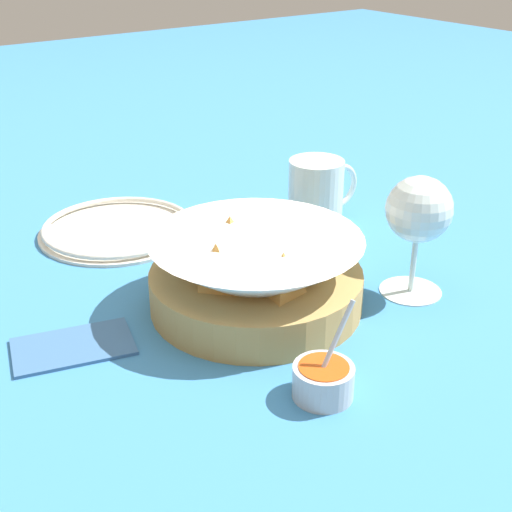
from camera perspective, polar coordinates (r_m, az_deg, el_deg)
name	(u,v)px	position (r m, az deg, el deg)	size (l,w,h in m)	color
ground_plane	(293,305)	(0.86, 2.94, -3.95)	(4.00, 4.00, 0.00)	teal
food_basket	(256,276)	(0.84, -0.02, -1.62)	(0.25, 0.25, 0.10)	#B2894C
sauce_cup	(323,379)	(0.71, 5.41, -9.80)	(0.07, 0.06, 0.10)	#B7B7BC
wine_glass	(419,214)	(0.87, 12.89, 3.33)	(0.08, 0.08, 0.15)	silver
beer_mug	(317,196)	(1.06, 4.87, 4.80)	(0.12, 0.08, 0.10)	silver
side_plate	(118,228)	(1.07, -10.98, 2.21)	(0.23, 0.23, 0.01)	silver
napkin	(73,345)	(0.81, -14.44, -6.91)	(0.14, 0.11, 0.01)	#38608E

